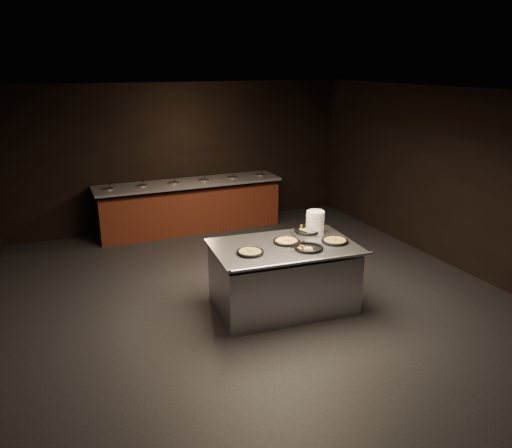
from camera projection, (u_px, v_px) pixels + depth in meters
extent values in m
cube|color=black|center=(262.00, 303.00, 7.08)|extent=(7.00, 8.00, 0.01)
cube|color=black|center=(263.00, 92.00, 6.18)|extent=(7.00, 8.00, 0.01)
cube|color=black|center=(182.00, 156.00, 10.13)|extent=(7.00, 0.01, 2.90)
cube|color=black|center=(462.00, 181.00, 7.96)|extent=(0.01, 8.00, 2.90)
cube|color=maroon|center=(190.00, 209.00, 10.07)|extent=(3.60, 0.75, 0.85)
cube|color=slate|center=(189.00, 183.00, 9.90)|extent=(3.70, 0.83, 0.05)
cube|color=#34190B|center=(191.00, 228.00, 10.19)|extent=(3.60, 0.69, 0.08)
cylinder|color=silver|center=(109.00, 190.00, 9.31)|extent=(0.22, 0.22, 0.08)
cylinder|color=#57702D|center=(108.00, 189.00, 9.31)|extent=(0.19, 0.19, 0.02)
cylinder|color=black|center=(110.00, 185.00, 9.27)|extent=(0.04, 0.10, 0.19)
cylinder|color=silver|center=(142.00, 187.00, 9.55)|extent=(0.22, 0.22, 0.08)
cylinder|color=#57702D|center=(142.00, 186.00, 9.54)|extent=(0.19, 0.19, 0.02)
cylinder|color=black|center=(143.00, 182.00, 9.51)|extent=(0.04, 0.10, 0.19)
cylinder|color=silver|center=(173.00, 184.00, 9.78)|extent=(0.22, 0.22, 0.08)
cylinder|color=#57702D|center=(173.00, 183.00, 9.77)|extent=(0.19, 0.19, 0.02)
cylinder|color=black|center=(175.00, 179.00, 9.74)|extent=(0.04, 0.10, 0.19)
cylinder|color=silver|center=(204.00, 181.00, 10.02)|extent=(0.22, 0.22, 0.08)
cylinder|color=#57702D|center=(204.00, 180.00, 10.01)|extent=(0.19, 0.19, 0.02)
cylinder|color=black|center=(205.00, 176.00, 9.98)|extent=(0.04, 0.10, 0.19)
cylinder|color=silver|center=(233.00, 179.00, 10.25)|extent=(0.22, 0.22, 0.08)
cylinder|color=#57702D|center=(232.00, 177.00, 10.24)|extent=(0.19, 0.19, 0.02)
cylinder|color=black|center=(234.00, 173.00, 10.21)|extent=(0.04, 0.10, 0.19)
cylinder|color=silver|center=(260.00, 176.00, 10.49)|extent=(0.22, 0.22, 0.08)
cylinder|color=#57702D|center=(260.00, 175.00, 10.48)|extent=(0.19, 0.19, 0.02)
cylinder|color=black|center=(262.00, 171.00, 10.45)|extent=(0.04, 0.10, 0.19)
cube|color=silver|center=(283.00, 279.00, 6.86)|extent=(1.92, 1.26, 0.83)
cube|color=silver|center=(284.00, 246.00, 6.71)|extent=(2.00, 1.35, 0.04)
cylinder|color=silver|center=(305.00, 262.00, 6.18)|extent=(1.91, 0.19, 0.04)
cylinder|color=white|center=(315.00, 222.00, 7.17)|extent=(0.26, 0.26, 0.31)
cylinder|color=black|center=(250.00, 253.00, 6.41)|extent=(0.33, 0.33, 0.01)
torus|color=black|center=(250.00, 252.00, 6.40)|extent=(0.36, 0.36, 0.04)
torus|color=#A2522A|center=(250.00, 252.00, 6.40)|extent=(0.29, 0.29, 0.03)
cylinder|color=#B29447|center=(250.00, 252.00, 6.40)|extent=(0.25, 0.25, 0.02)
cube|color=black|center=(250.00, 251.00, 6.40)|extent=(0.04, 0.25, 0.00)
cube|color=black|center=(250.00, 251.00, 6.40)|extent=(0.25, 0.04, 0.00)
cylinder|color=black|center=(286.00, 242.00, 6.80)|extent=(0.35, 0.35, 0.01)
torus|color=black|center=(287.00, 241.00, 6.79)|extent=(0.37, 0.37, 0.04)
torus|color=#A2522A|center=(287.00, 241.00, 6.79)|extent=(0.31, 0.31, 0.03)
cylinder|color=#E1A451|center=(287.00, 241.00, 6.79)|extent=(0.27, 0.27, 0.02)
cube|color=black|center=(287.00, 240.00, 6.79)|extent=(0.01, 0.27, 0.00)
cube|color=black|center=(287.00, 240.00, 6.79)|extent=(0.27, 0.01, 0.00)
cylinder|color=black|center=(308.00, 231.00, 7.23)|extent=(0.37, 0.37, 0.01)
torus|color=black|center=(308.00, 230.00, 7.23)|extent=(0.40, 0.40, 0.04)
cylinder|color=black|center=(309.00, 249.00, 6.56)|extent=(0.37, 0.37, 0.01)
torus|color=black|center=(309.00, 247.00, 6.55)|extent=(0.39, 0.39, 0.04)
cylinder|color=black|center=(335.00, 242.00, 6.81)|extent=(0.34, 0.34, 0.01)
torus|color=black|center=(335.00, 241.00, 6.81)|extent=(0.37, 0.37, 0.04)
torus|color=#A2522A|center=(335.00, 240.00, 6.80)|extent=(0.30, 0.30, 0.03)
cylinder|color=#B29447|center=(335.00, 241.00, 6.81)|extent=(0.26, 0.26, 0.02)
cube|color=black|center=(335.00, 240.00, 6.80)|extent=(0.16, 0.22, 0.00)
cube|color=black|center=(335.00, 240.00, 6.80)|extent=(0.22, 0.16, 0.00)
cube|color=silver|center=(284.00, 240.00, 6.81)|extent=(0.14, 0.15, 0.00)
cylinder|color=black|center=(296.00, 237.00, 6.70)|extent=(0.12, 0.19, 0.15)
cylinder|color=silver|center=(290.00, 239.00, 6.76)|extent=(0.06, 0.10, 0.09)
cube|color=silver|center=(309.00, 250.00, 6.47)|extent=(0.13, 0.12, 0.00)
cylinder|color=black|center=(298.00, 245.00, 6.45)|extent=(0.17, 0.11, 0.13)
cylinder|color=silver|center=(303.00, 248.00, 6.46)|extent=(0.09, 0.06, 0.08)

